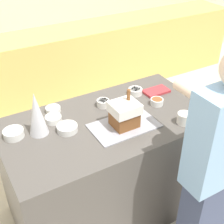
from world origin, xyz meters
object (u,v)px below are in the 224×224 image
at_px(candy_bowl_front_corner, 53,109).
at_px(cookbook, 156,91).
at_px(gingerbread_house, 124,114).
at_px(candy_bowl_far_left, 135,91).
at_px(candy_bowl_far_right, 53,119).
at_px(person, 215,171).
at_px(candy_bowl_near_tray_right, 14,133).
at_px(decorative_tree, 37,114).
at_px(candy_bowl_beside_tree, 67,128).
at_px(baking_tray, 124,126).
at_px(mug, 184,118).
at_px(candy_bowl_behind_tray, 103,103).
at_px(candy_bowl_near_tray_left, 157,102).

xyz_separation_m(candy_bowl_front_corner, cookbook, (0.82, -0.15, -0.01)).
xyz_separation_m(gingerbread_house, candy_bowl_front_corner, (-0.35, 0.42, -0.08)).
bearing_deg(candy_bowl_far_left, candy_bowl_far_right, -177.61).
bearing_deg(gingerbread_house, person, -65.02).
xyz_separation_m(gingerbread_house, candy_bowl_near_tray_right, (-0.68, 0.26, -0.07)).
distance_m(decorative_tree, candy_bowl_near_tray_right, 0.21).
height_order(candy_bowl_near_tray_right, candy_bowl_beside_tree, candy_bowl_near_tray_right).
bearing_deg(candy_bowl_near_tray_right, decorative_tree, -15.46).
distance_m(candy_bowl_front_corner, candy_bowl_far_right, 0.13).
bearing_deg(decorative_tree, candy_bowl_near_tray_right, 164.54).
bearing_deg(baking_tray, decorative_tree, 157.60).
relative_size(mug, person, 0.06).
bearing_deg(gingerbread_house, candy_bowl_far_right, 143.24).
distance_m(candy_bowl_behind_tray, candy_bowl_far_right, 0.40).
xyz_separation_m(decorative_tree, cookbook, (1.00, 0.05, -0.14)).
height_order(candy_bowl_front_corner, candy_bowl_far_right, candy_bowl_far_right).
xyz_separation_m(candy_bowl_far_right, person, (0.67, -0.89, -0.08)).
bearing_deg(candy_bowl_near_tray_right, candy_bowl_far_left, 3.79).
bearing_deg(candy_bowl_far_right, candy_bowl_behind_tray, 0.03).
height_order(candy_bowl_front_corner, person, person).
height_order(baking_tray, candy_bowl_far_left, candy_bowl_far_left).
bearing_deg(mug, candy_bowl_far_right, 148.51).
bearing_deg(candy_bowl_beside_tree, baking_tray, -21.92).
bearing_deg(decorative_tree, candy_bowl_beside_tree, -23.41).
height_order(decorative_tree, candy_bowl_behind_tray, decorative_tree).
relative_size(candy_bowl_beside_tree, candy_bowl_far_right, 1.21).
height_order(baking_tray, candy_bowl_behind_tray, candy_bowl_behind_tray).
relative_size(baking_tray, decorative_tree, 1.50).
bearing_deg(person, baking_tray, 115.02).
height_order(decorative_tree, candy_bowl_near_tray_left, decorative_tree).
bearing_deg(gingerbread_house, mug, -25.14).
distance_m(baking_tray, candy_bowl_near_tray_right, 0.73).
distance_m(candy_bowl_front_corner, cookbook, 0.84).
relative_size(decorative_tree, mug, 3.26).
bearing_deg(candy_bowl_near_tray_right, candy_bowl_near_tray_left, -8.04).
height_order(gingerbread_house, candy_bowl_beside_tree, gingerbread_house).
xyz_separation_m(baking_tray, candy_bowl_far_right, (-0.40, 0.30, 0.02)).
height_order(baking_tray, candy_bowl_near_tray_left, candy_bowl_near_tray_left).
xyz_separation_m(candy_bowl_near_tray_left, mug, (0.01, -0.29, 0.01)).
xyz_separation_m(candy_bowl_near_tray_left, candy_bowl_beside_tree, (-0.72, 0.03, -0.00)).
bearing_deg(candy_bowl_far_right, baking_tray, -36.82).
height_order(gingerbread_house, cookbook, gingerbread_house).
distance_m(decorative_tree, person, 1.16).
distance_m(candy_bowl_front_corner, mug, 0.94).
bearing_deg(candy_bowl_far_right, candy_bowl_far_left, 2.39).
bearing_deg(candy_bowl_behind_tray, decorative_tree, -171.33).
relative_size(candy_bowl_near_tray_right, candy_bowl_far_right, 1.17).
distance_m(candy_bowl_far_right, mug, 0.90).
xyz_separation_m(candy_bowl_front_corner, candy_bowl_near_tray_left, (0.72, -0.30, 0.01)).
height_order(candy_bowl_far_left, candy_bowl_near_tray_right, candy_bowl_near_tray_right).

